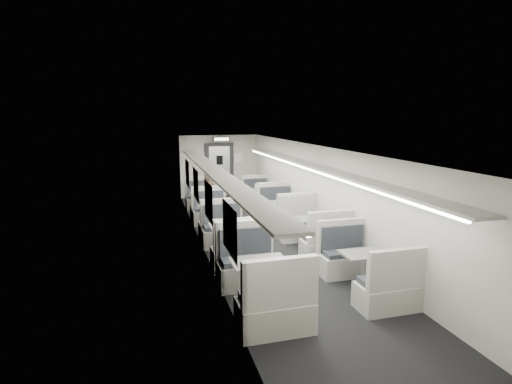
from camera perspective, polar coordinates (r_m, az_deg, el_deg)
room at (r=9.84m, az=0.93°, el=-0.53°), size 3.24×12.24×2.64m
booth_left_a at (r=12.92m, az=-7.42°, el=-1.62°), size 1.01×2.05×1.10m
booth_left_b at (r=11.13m, az=-6.05°, el=-3.68°), size 0.99×2.02×1.08m
booth_left_c at (r=9.11m, az=-3.83°, el=-6.84°), size 1.05×2.12×1.14m
booth_left_d at (r=6.83m, az=0.51°, el=-12.83°), size 1.12×2.27×1.21m
booth_right_a at (r=13.57m, az=0.83°, el=-1.01°), size 0.96×1.95×1.04m
booth_right_b at (r=11.38m, az=4.15°, el=-3.19°), size 1.06×2.15×1.15m
booth_right_c at (r=9.64m, az=8.02°, el=-5.84°), size 1.08×2.20×1.17m
booth_right_d at (r=7.66m, az=15.16°, el=-10.83°), size 1.01×2.05×1.10m
passenger at (r=12.20m, az=-6.76°, el=-0.58°), size 0.61×0.48×1.47m
window_a at (r=12.84m, az=-9.78°, el=2.69°), size 0.02×1.18×0.84m
window_b at (r=10.68m, az=-8.58°, el=1.08°), size 0.02×1.18×0.84m
window_c at (r=8.54m, az=-6.78°, el=-1.36°), size 0.02×1.18×0.84m
window_d at (r=6.44m, az=-3.79°, el=-5.40°), size 0.02×1.18×0.84m
luggage_rack_left at (r=9.16m, az=-6.02°, el=3.09°), size 0.46×10.40×0.09m
luggage_rack_right at (r=9.87m, az=8.40°, el=3.60°), size 0.46×10.40×0.09m
vestibule_door at (r=15.57m, az=-5.23°, el=3.09°), size 1.10×0.13×2.10m
exit_sign at (r=14.97m, az=-4.98°, el=7.55°), size 0.62×0.12×0.16m
wall_notice at (r=15.65m, az=-2.54°, el=4.86°), size 0.32×0.02×0.40m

